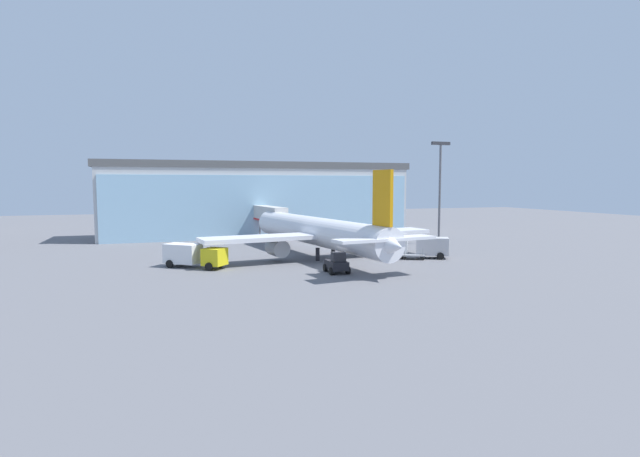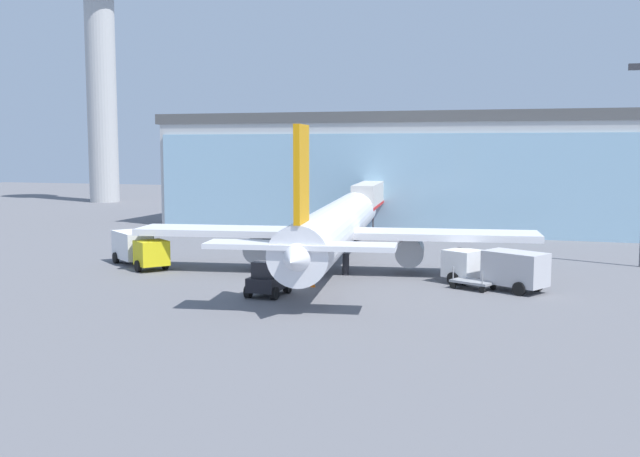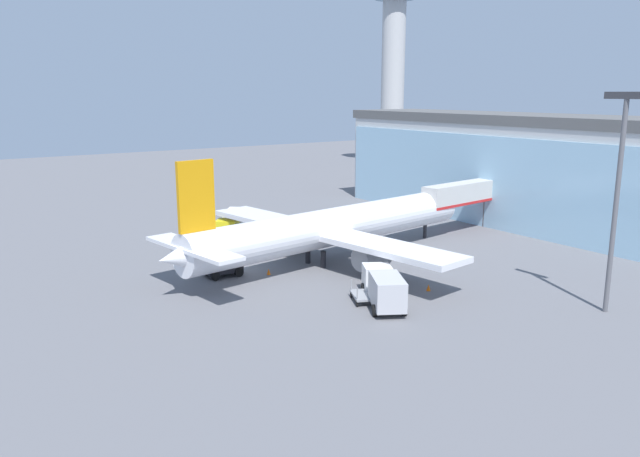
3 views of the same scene
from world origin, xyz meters
TOP-DOWN VIEW (x-y plane):
  - ground at (0.00, 0.00)m, footprint 240.00×240.00m
  - terminal_building at (-0.00, 39.80)m, footprint 55.60×13.17m
  - jet_bridge at (-0.53, 29.46)m, footprint 3.63×12.63m
  - control_tower at (-55.66, 66.55)m, footprint 9.08×9.08m
  - airplane at (1.40, 9.13)m, footprint 30.79×37.22m
  - catering_truck at (-14.34, 6.67)m, footprint 7.02×6.35m
  - fuel_truck at (13.94, 5.06)m, footprint 7.43×5.52m
  - baggage_cart at (12.39, 4.31)m, footprint 3.22×2.67m
  - pushback_tug at (-0.13, -1.71)m, footprint 2.29×3.28m
  - safety_cone_nose at (1.81, 1.96)m, footprint 0.36×0.36m
  - safety_cone_wingtip at (13.35, 10.42)m, footprint 0.36×0.36m

SIDE VIEW (x-z plane):
  - ground at x=0.00m, z-range 0.00..0.00m
  - safety_cone_nose at x=1.81m, z-range 0.00..0.55m
  - safety_cone_wingtip at x=13.35m, z-range 0.00..0.55m
  - baggage_cart at x=12.39m, z-range -0.25..1.25m
  - pushback_tug at x=-0.13m, z-range -0.18..2.12m
  - catering_truck at x=-14.34m, z-range 0.14..2.79m
  - fuel_truck at x=13.94m, z-range 0.14..2.79m
  - airplane at x=1.40m, z-range -2.09..8.76m
  - jet_bridge at x=-0.53m, z-range 1.52..7.33m
  - terminal_building at x=0.00m, z-range 0.00..13.36m
  - control_tower at x=-55.66m, z-range 3.39..43.01m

